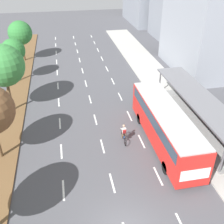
# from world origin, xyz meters

# --- Properties ---
(median_strip) EXTENTS (2.60, 52.00, 0.12)m
(median_strip) POSITION_xyz_m (-8.30, 20.00, 0.06)
(median_strip) COLOR brown
(median_strip) RESTS_ON ground
(sidewalk_right) EXTENTS (4.50, 52.00, 0.15)m
(sidewalk_right) POSITION_xyz_m (9.25, 20.00, 0.07)
(sidewalk_right) COLOR #ADAAA3
(sidewalk_right) RESTS_ON ground
(lane_divider_left) EXTENTS (0.14, 49.17, 0.01)m
(lane_divider_left) POSITION_xyz_m (-3.50, 19.09, 0.00)
(lane_divider_left) COLOR white
(lane_divider_left) RESTS_ON ground
(lane_divider_center) EXTENTS (0.14, 49.17, 0.01)m
(lane_divider_center) POSITION_xyz_m (0.00, 19.09, 0.00)
(lane_divider_center) COLOR white
(lane_divider_center) RESTS_ON ground
(lane_divider_right) EXTENTS (0.14, 49.17, 0.01)m
(lane_divider_right) POSITION_xyz_m (3.50, 19.09, 0.00)
(lane_divider_right) COLOR white
(lane_divider_right) RESTS_ON ground
(bus_shelter) EXTENTS (2.90, 14.19, 2.86)m
(bus_shelter) POSITION_xyz_m (9.53, 10.03, 1.86)
(bus_shelter) COLOR gray
(bus_shelter) RESTS_ON sidewalk_right
(bus) EXTENTS (2.54, 11.29, 3.37)m
(bus) POSITION_xyz_m (5.25, 7.77, 2.07)
(bus) COLOR red
(bus) RESTS_ON ground
(cyclist) EXTENTS (0.46, 1.82, 1.71)m
(cyclist) POSITION_xyz_m (1.94, 8.64, 0.79)
(cyclist) COLOR black
(cyclist) RESTS_ON ground
(median_tree_third) EXTENTS (4.10, 4.10, 6.94)m
(median_tree_third) POSITION_xyz_m (-8.27, 16.08, 5.00)
(median_tree_third) COLOR brown
(median_tree_third) RESTS_ON median_strip
(median_tree_fourth) EXTENTS (2.85, 2.85, 5.39)m
(median_tree_fourth) POSITION_xyz_m (-8.37, 23.60, 4.06)
(median_tree_fourth) COLOR brown
(median_tree_fourth) RESTS_ON median_strip
(median_tree_fifth) EXTENTS (3.44, 3.44, 5.85)m
(median_tree_fifth) POSITION_xyz_m (-8.24, 31.12, 4.23)
(median_tree_fifth) COLOR brown
(median_tree_fifth) RESTS_ON median_strip
(building_near_right) EXTENTS (6.86, 12.46, 16.95)m
(building_near_right) POSITION_xyz_m (15.97, 23.11, 8.47)
(building_near_right) COLOR #8E939E
(building_near_right) RESTS_ON ground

